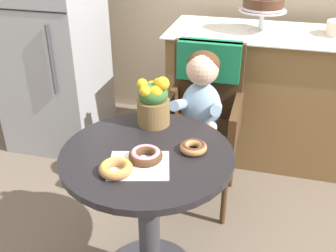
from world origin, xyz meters
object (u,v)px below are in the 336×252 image
object	(u,v)px
wicker_chair	(205,100)
flower_vase	(153,101)
tiered_cake_stand	(263,3)
donut_mid	(193,147)
donut_side	(146,155)
refrigerator	(50,32)
cafe_table	(148,193)
donut_front	(116,168)
seated_child	(200,105)

from	to	relation	value
wicker_chair	flower_vase	size ratio (longest dim) A/B	4.04
flower_vase	tiered_cake_stand	size ratio (longest dim) A/B	0.79
wicker_chair	donut_mid	size ratio (longest dim) A/B	8.50
donut_side	refrigerator	bearing A→B (deg)	132.60
tiered_cake_stand	refrigerator	world-z (taller)	refrigerator
donut_side	refrigerator	world-z (taller)	refrigerator
donut_side	wicker_chair	bearing A→B (deg)	82.80
wicker_chair	tiered_cake_stand	distance (m)	0.76
donut_mid	tiered_cake_stand	bearing A→B (deg)	81.80
cafe_table	donut_front	bearing A→B (deg)	-112.38
seated_child	tiered_cake_stand	distance (m)	0.86
seated_child	flower_vase	world-z (taller)	seated_child
donut_mid	cafe_table	bearing A→B (deg)	-162.30
wicker_chair	seated_child	xyz separation A→B (m)	(0.00, -0.16, 0.04)
cafe_table	donut_side	size ratio (longest dim) A/B	5.31
donut_side	refrigerator	size ratio (longest dim) A/B	0.08
wicker_chair	tiered_cake_stand	bearing A→B (deg)	66.51
seated_child	tiered_cake_stand	bearing A→B (deg)	71.03
donut_mid	refrigerator	distance (m)	1.62
donut_mid	tiered_cake_stand	world-z (taller)	tiered_cake_stand
donut_mid	flower_vase	world-z (taller)	flower_vase
cafe_table	refrigerator	bearing A→B (deg)	133.67
cafe_table	wicker_chair	bearing A→B (deg)	81.22
donut_mid	tiered_cake_stand	distance (m)	1.30
flower_vase	refrigerator	distance (m)	1.32
donut_mid	flower_vase	bearing A→B (deg)	140.53
donut_front	donut_side	world-z (taller)	donut_side
donut_mid	wicker_chair	bearing A→B (deg)	95.88
cafe_table	seated_child	distance (m)	0.61
cafe_table	donut_front	distance (m)	0.30
seated_child	donut_mid	bearing A→B (deg)	-82.37
seated_child	refrigerator	bearing A→B (deg)	155.80
wicker_chair	donut_front	distance (m)	0.92
wicker_chair	donut_side	xyz separation A→B (m)	(-0.10, -0.79, 0.10)
cafe_table	donut_front	xyz separation A→B (m)	(-0.07, -0.17, 0.23)
wicker_chair	flower_vase	world-z (taller)	flower_vase
donut_front	tiered_cake_stand	size ratio (longest dim) A/B	0.44
cafe_table	seated_child	xyz separation A→B (m)	(0.11, 0.58, 0.17)
cafe_table	seated_child	bearing A→B (deg)	78.91
wicker_chair	tiered_cake_stand	size ratio (longest dim) A/B	3.18
flower_vase	seated_child	bearing A→B (deg)	64.87
cafe_table	donut_mid	xyz separation A→B (m)	(0.18, 0.06, 0.23)
donut_front	tiered_cake_stand	distance (m)	1.57
wicker_chair	refrigerator	size ratio (longest dim) A/B	0.56
cafe_table	refrigerator	size ratio (longest dim) A/B	0.42
seated_child	tiered_cake_stand	xyz separation A→B (m)	(0.25, 0.72, 0.40)
donut_side	tiered_cake_stand	xyz separation A→B (m)	(0.35, 1.36, 0.34)
donut_side	flower_vase	size ratio (longest dim) A/B	0.57
tiered_cake_stand	refrigerator	distance (m)	1.44
cafe_table	donut_front	size ratio (longest dim) A/B	5.52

